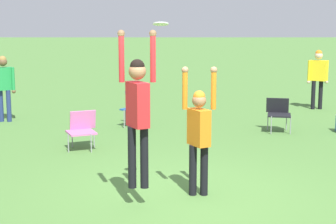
# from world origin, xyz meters

# --- Properties ---
(ground_plane) EXTENTS (120.00, 120.00, 0.00)m
(ground_plane) POSITION_xyz_m (0.00, 0.00, 0.00)
(ground_plane) COLOR #4C7A38
(person_jumping) EXTENTS (0.55, 0.44, 2.28)m
(person_jumping) POSITION_xyz_m (-0.66, -0.40, 1.50)
(person_jumping) COLOR black
(person_jumping) RESTS_ON ground_plane
(person_defending) EXTENTS (0.54, 0.43, 2.00)m
(person_defending) POSITION_xyz_m (0.24, 0.10, 1.05)
(person_defending) COLOR black
(person_defending) RESTS_ON ground_plane
(frisbee) EXTENTS (0.23, 0.23, 0.07)m
(frisbee) POSITION_xyz_m (-0.34, -0.17, 2.63)
(frisbee) COLOR white
(camping_chair_0) EXTENTS (0.62, 0.66, 0.79)m
(camping_chair_0) POSITION_xyz_m (2.41, 4.89, 0.48)
(camping_chair_0) COLOR gray
(camping_chair_0) RESTS_ON ground_plane
(camping_chair_1) EXTENTS (0.71, 0.77, 0.78)m
(camping_chair_1) POSITION_xyz_m (-2.02, 3.15, 0.44)
(camping_chair_1) COLOR gray
(camping_chair_1) RESTS_ON ground_plane
(camping_chair_2) EXTENTS (0.66, 0.73, 0.85)m
(camping_chair_2) POSITION_xyz_m (-1.11, 5.56, 0.51)
(camping_chair_2) COLOR gray
(camping_chair_2) RESTS_ON ground_plane
(person_spectator_near) EXTENTS (0.63, 0.40, 1.74)m
(person_spectator_near) POSITION_xyz_m (4.16, 8.10, 1.06)
(person_spectator_near) COLOR black
(person_spectator_near) RESTS_ON ground_plane
(person_spectator_far) EXTENTS (0.60, 0.42, 1.72)m
(person_spectator_far) POSITION_xyz_m (-4.48, 6.13, 1.04)
(person_spectator_far) COLOR navy
(person_spectator_far) RESTS_ON ground_plane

